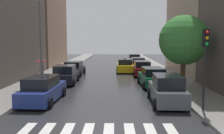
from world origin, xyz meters
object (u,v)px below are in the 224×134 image
object	(u,v)px
parked_car_left_nearest	(43,90)
street_tree_right	(184,40)
parked_car_right_nearest	(167,90)
parked_car_right_fourth	(138,64)
parked_car_left_second	(65,75)
parked_car_left_third	(74,69)
lamp_post_left	(41,35)
pedestrian_foreground	(41,67)
parked_car_right_fifth	(134,60)
traffic_light_right_corner	(205,52)
taxi_midroad	(125,66)
parked_car_right_third	(142,68)
parked_car_right_second	(152,77)

from	to	relation	value
parked_car_left_nearest	street_tree_right	bearing A→B (deg)	-68.90
parked_car_right_nearest	parked_car_right_fourth	distance (m)	17.92
parked_car_left_second	parked_car_left_third	bearing A→B (deg)	0.39
parked_car_left_third	lamp_post_left	world-z (taller)	lamp_post_left
parked_car_left_nearest	parked_car_left_second	world-z (taller)	parked_car_left_second
parked_car_left_nearest	parked_car_right_fourth	distance (m)	19.24
parked_car_right_nearest	pedestrian_foreground	world-z (taller)	pedestrian_foreground
pedestrian_foreground	lamp_post_left	size ratio (longest dim) A/B	0.27
parked_car_right_fifth	lamp_post_left	world-z (taller)	lamp_post_left
parked_car_right_nearest	traffic_light_right_corner	size ratio (longest dim) A/B	1.04
parked_car_left_second	pedestrian_foreground	size ratio (longest dim) A/B	2.13
taxi_midroad	parked_car_right_third	bearing A→B (deg)	-146.13
parked_car_right_nearest	parked_car_right_second	size ratio (longest dim) A/B	0.99
parked_car_right_fifth	lamp_post_left	size ratio (longest dim) A/B	0.61
parked_car_left_nearest	parked_car_right_third	size ratio (longest dim) A/B	0.99
parked_car_left_second	traffic_light_right_corner	distance (m)	12.96
parked_car_right_second	taxi_midroad	world-z (taller)	taxi_midroad
parked_car_right_nearest	parked_car_right_fifth	bearing A→B (deg)	1.98
parked_car_left_nearest	taxi_midroad	distance (m)	15.78
parked_car_left_second	taxi_midroad	world-z (taller)	taxi_midroad
parked_car_right_fifth	traffic_light_right_corner	distance (m)	25.86
parked_car_right_nearest	parked_car_right_fifth	size ratio (longest dim) A/B	1.01
parked_car_right_nearest	parked_car_right_second	distance (m)	5.75
taxi_midroad	street_tree_right	distance (m)	12.41
parked_car_left_second	parked_car_right_nearest	bearing A→B (deg)	-132.46
parked_car_right_third	parked_car_right_second	bearing A→B (deg)	-177.24
street_tree_right	traffic_light_right_corner	world-z (taller)	street_tree_right
parked_car_right_third	street_tree_right	bearing A→B (deg)	-164.81
taxi_midroad	pedestrian_foreground	distance (m)	11.65
parked_car_right_nearest	parked_car_right_third	world-z (taller)	parked_car_right_nearest
parked_car_left_second	parked_car_left_third	world-z (taller)	parked_car_left_second
parked_car_right_third	lamp_post_left	xyz separation A→B (m)	(-9.30, -6.44, 3.55)
parked_car_right_fourth	parked_car_right_fifth	xyz separation A→B (m)	(-0.01, 5.81, 0.06)
parked_car_left_third	parked_car_right_fifth	world-z (taller)	parked_car_right_fifth
parked_car_left_nearest	traffic_light_right_corner	xyz separation A→B (m)	(9.29, -2.23, 2.51)
parked_car_left_nearest	pedestrian_foreground	xyz separation A→B (m)	(-1.87, 5.94, 0.78)
parked_car_left_nearest	lamp_post_left	xyz separation A→B (m)	(-1.71, 5.46, 3.53)
parked_car_left_third	parked_car_right_second	world-z (taller)	parked_car_right_second
parked_car_left_nearest	parked_car_right_nearest	size ratio (longest dim) A/B	1.06
parked_car_left_third	traffic_light_right_corner	size ratio (longest dim) A/B	0.96
parked_car_left_third	lamp_post_left	xyz separation A→B (m)	(-1.67, -6.43, 3.57)
parked_car_right_fourth	pedestrian_foreground	xyz separation A→B (m)	(-9.53, -11.71, 0.81)
parked_car_right_fifth	pedestrian_foreground	bearing A→B (deg)	152.24
parked_car_right_second	parked_car_right_third	bearing A→B (deg)	-0.97
parked_car_right_fifth	taxi_midroad	size ratio (longest dim) A/B	0.98
taxi_midroad	parked_car_left_third	bearing A→B (deg)	116.58
parked_car_left_second	parked_car_right_second	size ratio (longest dim) A/B	0.91
parked_car_right_fourth	street_tree_right	xyz separation A→B (m)	(2.06, -14.34, 3.15)
parked_car_right_third	parked_car_right_fifth	world-z (taller)	parked_car_right_fifth
street_tree_right	lamp_post_left	world-z (taller)	lamp_post_left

